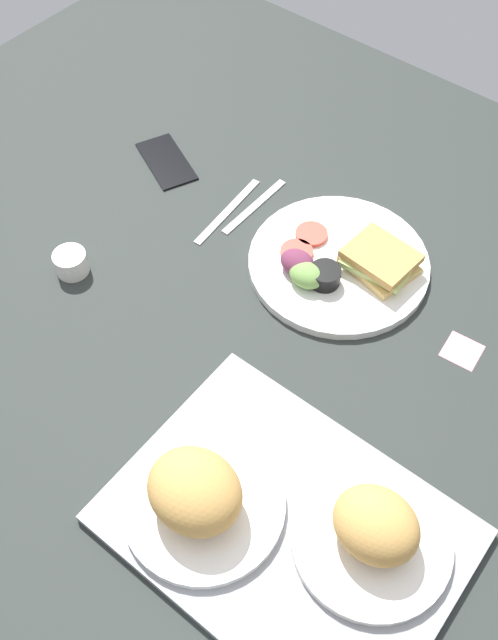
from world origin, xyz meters
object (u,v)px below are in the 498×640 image
at_px(plate_with_salad, 341,263).
at_px(espresso_cup, 71,263).
at_px(bread_plate_near, 374,531).
at_px(bread_plate_far, 198,495).
at_px(sticky_note, 462,351).
at_px(cell_phone, 166,161).
at_px(fork, 254,206).
at_px(knife, 228,211).
at_px(serving_tray, 286,526).

relative_size(plate_with_salad, espresso_cup, 5.48).
height_order(bread_plate_near, bread_plate_far, bread_plate_far).
distance_m(plate_with_salad, sticky_note, 0.25).
bearing_deg(bread_plate_far, plate_with_salad, -78.21).
distance_m(bread_plate_near, cell_phone, 0.81).
relative_size(bread_plate_far, fork, 1.29).
bearing_deg(sticky_note, bread_plate_far, 72.20).
relative_size(knife, sticky_note, 3.39).
bearing_deg(sticky_note, espresso_cup, 24.58).
bearing_deg(bread_plate_near, sticky_note, -80.90).
xyz_separation_m(serving_tray, knife, (0.44, -0.40, -0.01)).
relative_size(espresso_cup, cell_phone, 0.39).
relative_size(plate_with_salad, sticky_note, 5.48).
xyz_separation_m(espresso_cup, knife, (-0.11, -0.27, -0.02)).
bearing_deg(fork, serving_tray, 42.90).
distance_m(plate_with_salad, knife, 0.24).
distance_m(espresso_cup, sticky_note, 0.65).
bearing_deg(bread_plate_near, espresso_cup, -6.64).
distance_m(serving_tray, cell_phone, 0.75).
bearing_deg(fork, espresso_cup, -24.81).
bearing_deg(bread_plate_near, bread_plate_far, 27.88).
xyz_separation_m(serving_tray, plate_with_salad, (0.20, -0.42, 0.01)).
xyz_separation_m(fork, knife, (0.03, 0.04, 0.00)).
distance_m(bread_plate_far, plate_with_salad, 0.48).
distance_m(bread_plate_near, espresso_cup, 0.66).
bearing_deg(bread_plate_near, plate_with_salad, -50.49).
distance_m(bread_plate_near, plate_with_salad, 0.47).
height_order(bread_plate_far, plate_with_salad, bread_plate_far).
bearing_deg(fork, cell_phone, -86.29).
distance_m(serving_tray, plate_with_salad, 0.46).
distance_m(serving_tray, sticky_note, 0.40).
xyz_separation_m(bread_plate_near, espresso_cup, (0.65, -0.08, -0.03)).
relative_size(serving_tray, plate_with_salad, 1.47).
relative_size(espresso_cup, sticky_note, 1.00).
height_order(espresso_cup, knife, espresso_cup).
bearing_deg(knife, espresso_cup, -28.13).
bearing_deg(fork, bread_plate_near, 52.59).
distance_m(plate_with_salad, espresso_cup, 0.45).
bearing_deg(knife, fork, 137.83).
bearing_deg(espresso_cup, bread_plate_far, 157.89).
bearing_deg(plate_with_salad, cell_phone, -1.49).
bearing_deg(bread_plate_far, cell_phone, -43.26).
distance_m(knife, cell_phone, 0.18).
height_order(plate_with_salad, fork, plate_with_salad).
bearing_deg(cell_phone, plate_with_salad, -157.20).
distance_m(bread_plate_far, espresso_cup, 0.49).
relative_size(serving_tray, espresso_cup, 8.04).
relative_size(bread_plate_far, knife, 1.15).
relative_size(cell_phone, sticky_note, 2.57).
bearing_deg(sticky_note, bread_plate_near, 99.10).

